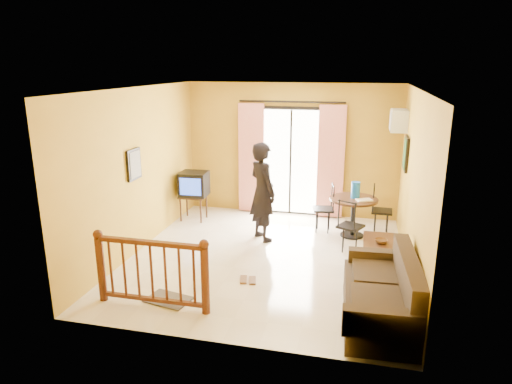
% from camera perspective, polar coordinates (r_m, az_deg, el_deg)
% --- Properties ---
extents(ground, '(5.00, 5.00, 0.00)m').
position_cam_1_polar(ground, '(7.79, 1.27, -8.26)').
color(ground, beige).
rests_on(ground, ground).
extents(room_shell, '(5.00, 5.00, 5.00)m').
position_cam_1_polar(room_shell, '(7.26, 1.35, 4.11)').
color(room_shell, white).
rests_on(room_shell, ground).
extents(balcony_door, '(2.25, 0.14, 2.46)m').
position_cam_1_polar(balcony_door, '(9.71, 4.34, 3.93)').
color(balcony_door, black).
rests_on(balcony_door, ground).
extents(tv_table, '(0.53, 0.44, 0.53)m').
position_cam_1_polar(tv_table, '(9.59, -7.84, -0.83)').
color(tv_table, black).
rests_on(tv_table, ground).
extents(television, '(0.57, 0.53, 0.49)m').
position_cam_1_polar(television, '(9.49, -7.75, 1.02)').
color(television, black).
rests_on(television, tv_table).
extents(picture_left, '(0.05, 0.42, 0.52)m').
position_cam_1_polar(picture_left, '(7.87, -14.99, 3.35)').
color(picture_left, black).
rests_on(picture_left, room_shell).
extents(dining_table, '(0.90, 0.90, 0.75)m').
position_cam_1_polar(dining_table, '(8.74, 12.08, -1.75)').
color(dining_table, black).
rests_on(dining_table, ground).
extents(water_jug, '(0.16, 0.16, 0.31)m').
position_cam_1_polar(water_jug, '(8.69, 12.34, 0.25)').
color(water_jug, blue).
rests_on(water_jug, dining_table).
extents(serving_tray, '(0.33, 0.28, 0.02)m').
position_cam_1_polar(serving_tray, '(8.60, 13.36, -0.97)').
color(serving_tray, silver).
rests_on(serving_tray, dining_table).
extents(dining_chairs, '(1.54, 1.48, 0.95)m').
position_cam_1_polar(dining_chairs, '(8.83, 11.72, -5.62)').
color(dining_chairs, black).
rests_on(dining_chairs, ground).
extents(air_conditioner, '(0.31, 0.60, 0.40)m').
position_cam_1_polar(air_conditioner, '(8.99, 17.39, 8.54)').
color(air_conditioner, silver).
rests_on(air_conditioner, room_shell).
extents(botanical_print, '(0.05, 0.50, 0.60)m').
position_cam_1_polar(botanical_print, '(8.43, 18.22, 4.59)').
color(botanical_print, black).
rests_on(botanical_print, room_shell).
extents(coffee_table, '(0.54, 0.98, 0.43)m').
position_cam_1_polar(coffee_table, '(7.59, 15.27, -7.12)').
color(coffee_table, black).
rests_on(coffee_table, ground).
extents(bowl, '(0.20, 0.20, 0.06)m').
position_cam_1_polar(bowl, '(7.51, 15.36, -5.94)').
color(bowl, brown).
rests_on(bowl, coffee_table).
extents(sofa, '(0.95, 1.90, 0.89)m').
position_cam_1_polar(sofa, '(6.12, 15.73, -12.51)').
color(sofa, '#312313').
rests_on(sofa, ground).
extents(standing_person, '(0.78, 0.78, 1.83)m').
position_cam_1_polar(standing_person, '(8.32, 0.81, 0.03)').
color(standing_person, black).
rests_on(standing_person, ground).
extents(stair_balustrade, '(1.63, 0.13, 1.04)m').
position_cam_1_polar(stair_balustrade, '(6.27, -12.96, -9.23)').
color(stair_balustrade, '#471E0F').
rests_on(stair_balustrade, ground).
extents(doormat, '(0.67, 0.51, 0.02)m').
position_cam_1_polar(doormat, '(6.62, -10.89, -13.05)').
color(doormat, '#544C43').
rests_on(doormat, ground).
extents(sandals, '(0.30, 0.27, 0.03)m').
position_cam_1_polar(sandals, '(7.02, -1.01, -10.95)').
color(sandals, brown).
rests_on(sandals, ground).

